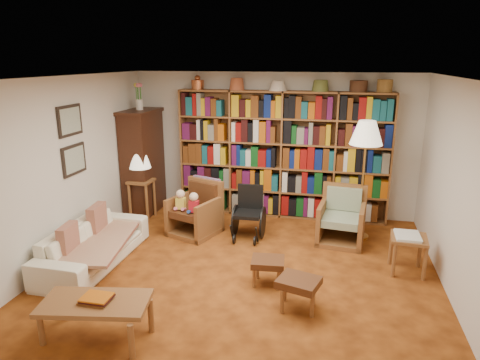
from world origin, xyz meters
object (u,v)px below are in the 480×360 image
(armchair_sage, at_px, (341,220))
(side_table_papers, at_px, (409,243))
(footstool_b, at_px, (299,284))
(armchair_leather, at_px, (196,211))
(wheelchair, at_px, (249,214))
(sofa, at_px, (94,244))
(floor_lamp, at_px, (366,138))
(side_table_lamp, at_px, (142,191))
(footstool_a, at_px, (268,264))
(coffee_table, at_px, (95,305))

(armchair_sage, bearing_deg, side_table_papers, -46.02)
(side_table_papers, xyz_separation_m, footstool_b, (-1.31, -1.18, -0.11))
(armchair_leather, height_order, wheelchair, armchair_leather)
(sofa, bearing_deg, floor_lamp, -64.15)
(armchair_leather, xyz_separation_m, armchair_sage, (2.28, 0.18, -0.03))
(side_table_lamp, xyz_separation_m, footstool_b, (2.94, -2.27, -0.19))
(side_table_papers, distance_m, footstool_b, 1.77)
(side_table_lamp, bearing_deg, wheelchair, -11.01)
(wheelchair, distance_m, footstool_a, 1.52)
(sofa, distance_m, footstool_b, 2.88)
(armchair_leather, height_order, coffee_table, armchair_leather)
(armchair_sage, xyz_separation_m, footstool_a, (-0.88, -1.60, -0.04))
(floor_lamp, height_order, coffee_table, floor_lamp)
(armchair_leather, height_order, floor_lamp, floor_lamp)
(armchair_sage, xyz_separation_m, footstool_b, (-0.46, -2.06, -0.02))
(footstool_a, xyz_separation_m, coffee_table, (-1.49, -1.43, 0.09))
(footstool_a, bearing_deg, sofa, 178.75)
(footstool_b, height_order, coffee_table, coffee_table)
(floor_lamp, xyz_separation_m, coffee_table, (-2.66, -3.20, -1.22))
(armchair_sage, bearing_deg, footstool_a, -118.97)
(sofa, xyz_separation_m, footstool_a, (2.42, -0.05, 0.00))
(sofa, distance_m, armchair_leather, 1.70)
(floor_lamp, distance_m, footstool_b, 2.68)
(wheelchair, distance_m, footstool_b, 2.11)
(footstool_b, bearing_deg, sofa, 169.61)
(armchair_leather, distance_m, floor_lamp, 2.87)
(sofa, height_order, armchair_sage, armchair_sage)
(floor_lamp, xyz_separation_m, footstool_b, (-0.75, -2.23, -1.28))
(wheelchair, distance_m, side_table_papers, 2.37)
(sofa, bearing_deg, coffee_table, -147.94)
(sofa, distance_m, footstool_a, 2.42)
(footstool_a, distance_m, footstool_b, 0.63)
(armchair_sage, distance_m, coffee_table, 3.85)
(side_table_lamp, relative_size, wheelchair, 0.85)
(sofa, xyz_separation_m, wheelchair, (1.89, 1.37, 0.10))
(side_table_lamp, height_order, footstool_b, side_table_lamp)
(sofa, bearing_deg, footstool_a, -90.96)
(floor_lamp, bearing_deg, sofa, -154.43)
(side_table_papers, bearing_deg, wheelchair, 162.77)
(side_table_lamp, distance_m, wheelchair, 2.03)
(coffee_table, bearing_deg, footstool_b, 26.80)
(side_table_lamp, distance_m, footstool_b, 3.72)
(floor_lamp, height_order, side_table_papers, floor_lamp)
(armchair_sage, bearing_deg, floor_lamp, 31.10)
(armchair_sage, relative_size, wheelchair, 1.03)
(sofa, bearing_deg, side_table_papers, -80.61)
(sofa, distance_m, side_table_papers, 4.20)
(wheelchair, height_order, coffee_table, wheelchair)
(side_table_papers, bearing_deg, armchair_sage, 133.98)
(armchair_leather, bearing_deg, side_table_papers, -12.58)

